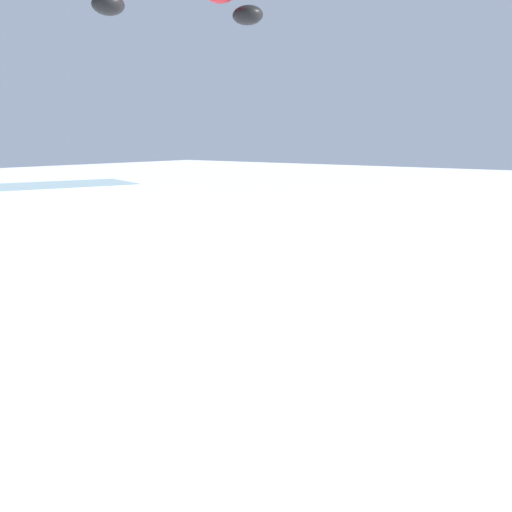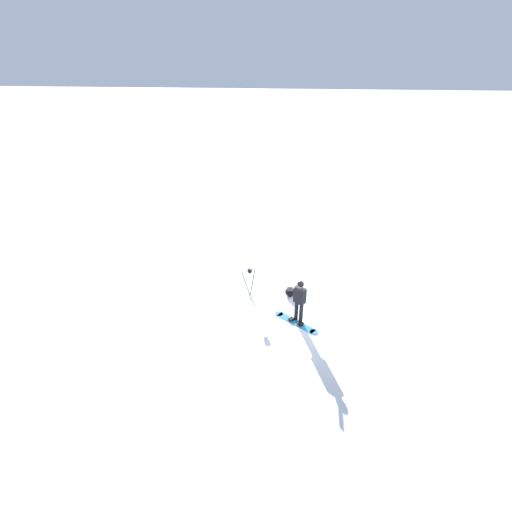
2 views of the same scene
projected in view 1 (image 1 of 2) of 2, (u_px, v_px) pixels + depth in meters
The scene contains 0 objects.
Camera 1 is at (2.94, -4.89, 8.20)m, focal length 35.42 mm.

